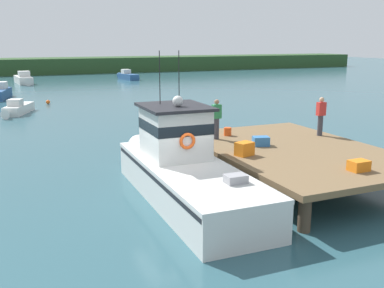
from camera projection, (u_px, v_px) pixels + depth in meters
The scene contains 15 objects.
ground_plane at pixel (175, 196), 15.08m from camera, with size 200.00×200.00×0.00m, color #2D5660.
dock at pixel (294, 151), 16.70m from camera, with size 6.00×9.00×1.20m.
main_fishing_boat at pixel (182, 167), 14.86m from camera, with size 2.67×9.83×4.80m.
crate_single_by_cleat at pixel (261, 141), 17.00m from camera, with size 0.60×0.44×0.35m, color #3370B2.
crate_stack_near_edge at pixel (359, 166), 13.72m from camera, with size 0.60×0.44×0.33m, color orange.
crate_stack_mid_dock at pixel (244, 149), 15.54m from camera, with size 0.60×0.44×0.48m, color orange.
bait_bucket at pixel (228, 132), 18.83m from camera, with size 0.32×0.32×0.34m, color #E04C19.
deckhand_by_the_boat at pixel (321, 115), 18.68m from camera, with size 0.36×0.22×1.63m.
deckhand_further_back at pixel (217, 118), 17.99m from camera, with size 0.36×0.22×1.63m.
moored_boat_far_left at pixel (0, 93), 40.53m from camera, with size 2.37×5.81×1.45m.
moored_boat_mid_harbor at pixel (17, 109), 31.75m from camera, with size 2.46×4.35×1.11m.
moored_boat_outer_mooring at pixel (127, 76), 60.30m from camera, with size 1.92×5.29×1.32m.
moored_boat_near_channel at pixel (24, 79), 53.90m from camera, with size 2.02×6.23×1.56m.
mooring_buoy_outer at pixel (48, 102), 36.82m from camera, with size 0.34×0.34×0.34m, color #EA5B19.
far_shoreline at pixel (32, 66), 70.22m from camera, with size 120.00×8.00×2.40m, color #284723.
Camera 1 is at (-5.16, -13.34, 5.13)m, focal length 41.65 mm.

